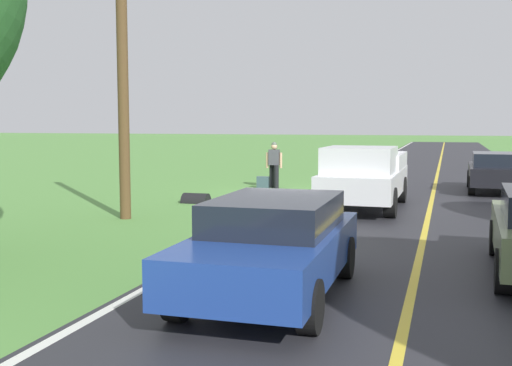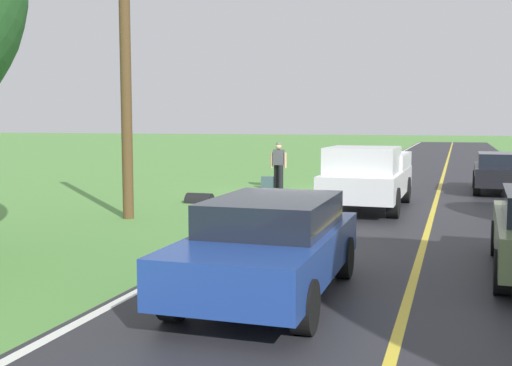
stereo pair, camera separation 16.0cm
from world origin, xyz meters
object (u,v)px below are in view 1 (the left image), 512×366
sedan_near_oncoming (496,171)px  utility_pole_roadside (123,78)px  sedan_ahead_same_lane (273,244)px  hitchhiker_walking (274,162)px  pickup_truck_passing (364,176)px  suitcase_carried (263,182)px

sedan_near_oncoming → utility_pole_roadside: size_ratio=0.61×
sedan_ahead_same_lane → sedan_near_oncoming: bearing=-104.8°
hitchhiker_walking → pickup_truck_passing: bearing=129.7°
hitchhiker_walking → sedan_near_oncoming: hitchhiker_walking is taller
suitcase_carried → utility_pole_roadside: bearing=-14.4°
utility_pole_roadside → sedan_ahead_same_lane: bearing=133.9°
sedan_near_oncoming → hitchhiker_walking: bearing=7.7°
suitcase_carried → sedan_near_oncoming: (-8.36, -1.19, 0.54)m
hitchhiker_walking → sedan_ahead_same_lane: hitchhiker_walking is taller
suitcase_carried → pickup_truck_passing: 6.46m
pickup_truck_passing → sedan_ahead_same_lane: 9.41m
hitchhiker_walking → suitcase_carried: bearing=16.6°
pickup_truck_passing → sedan_near_oncoming: 7.09m
suitcase_carried → utility_pole_roadside: (1.26, 8.28, 3.39)m
hitchhiker_walking → utility_pole_roadside: bearing=78.8°
hitchhiker_walking → sedan_ahead_same_lane: 14.73m
pickup_truck_passing → utility_pole_roadside: (5.66, 3.60, 2.64)m
hitchhiker_walking → suitcase_carried: hitchhiker_walking is taller
sedan_ahead_same_lane → sedan_near_oncoming: size_ratio=1.00×
pickup_truck_passing → sedan_ahead_same_lane: (0.08, 9.40, -0.21)m
sedan_ahead_same_lane → utility_pole_roadside: bearing=-46.1°
sedan_ahead_same_lane → hitchhiker_walking: bearing=-74.6°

